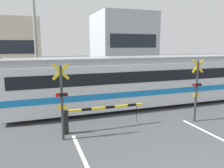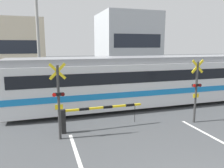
% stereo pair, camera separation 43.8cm
% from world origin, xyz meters
% --- Properties ---
extents(rail_track_near, '(50.00, 0.10, 0.08)m').
position_xyz_m(rail_track_near, '(0.00, 8.68, 0.04)').
color(rail_track_near, '#6B6051').
rests_on(rail_track_near, ground_plane).
extents(rail_track_far, '(50.00, 0.10, 0.08)m').
position_xyz_m(rail_track_far, '(0.00, 10.11, 0.04)').
color(rail_track_far, '#6B6051').
rests_on(rail_track_far, ground_plane).
extents(commuter_train, '(18.22, 2.94, 3.16)m').
position_xyz_m(commuter_train, '(3.11, 9.40, 1.69)').
color(commuter_train, silver).
rests_on(commuter_train, ground_plane).
extents(crossing_barrier_near, '(3.82, 0.20, 1.09)m').
position_xyz_m(crossing_barrier_near, '(-2.14, 6.23, 0.79)').
color(crossing_barrier_near, black).
rests_on(crossing_barrier_near, ground_plane).
extents(crossing_barrier_far, '(3.82, 0.20, 1.09)m').
position_xyz_m(crossing_barrier_far, '(2.14, 12.02, 0.79)').
color(crossing_barrier_far, black).
rests_on(crossing_barrier_far, ground_plane).
extents(crossing_signal_left, '(0.68, 0.15, 3.18)m').
position_xyz_m(crossing_signal_left, '(-3.32, 5.65, 1.76)').
color(crossing_signal_left, '#333333').
rests_on(crossing_signal_left, ground_plane).
extents(crossing_signal_right, '(0.68, 0.15, 3.18)m').
position_xyz_m(crossing_signal_right, '(3.32, 5.65, 1.76)').
color(crossing_signal_right, '#333333').
rests_on(crossing_signal_right, ground_plane).
extents(pedestrian, '(0.38, 0.23, 1.75)m').
position_xyz_m(pedestrian, '(1.36, 15.29, 1.01)').
color(pedestrian, brown).
rests_on(pedestrian, ground_plane).
extents(building_left_of_street, '(7.55, 7.28, 6.73)m').
position_xyz_m(building_left_of_street, '(-7.25, 24.54, 3.37)').
color(building_left_of_street, beige).
rests_on(building_left_of_street, ground_plane).
extents(building_right_of_street, '(7.15, 7.28, 7.99)m').
position_xyz_m(building_right_of_street, '(7.05, 24.54, 4.00)').
color(building_right_of_street, '#B2B7BC').
rests_on(building_right_of_street, ground_plane).
extents(utility_pole_streetside, '(0.22, 0.22, 8.24)m').
position_xyz_m(utility_pole_streetside, '(-4.07, 14.52, 4.12)').
color(utility_pole_streetside, gray).
rests_on(utility_pole_streetside, ground_plane).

